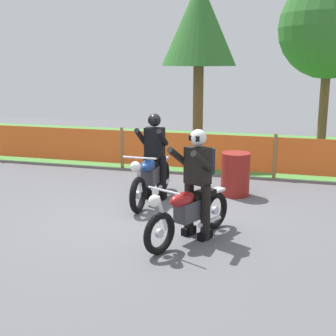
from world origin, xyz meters
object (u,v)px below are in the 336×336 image
(rider_trailing, at_px, (198,177))
(motorcycle_lead, at_px, (151,177))
(motorcycle_trailing, at_px, (189,212))
(oil_drum, at_px, (235,174))
(rider_lead, at_px, (155,151))

(rider_trailing, bearing_deg, motorcycle_lead, -116.11)
(motorcycle_trailing, bearing_deg, motorcycle_lead, -121.30)
(motorcycle_lead, relative_size, oil_drum, 2.42)
(motorcycle_lead, xyz_separation_m, oil_drum, (1.51, 0.88, -0.05))
(motorcycle_lead, bearing_deg, oil_drum, 121.52)
(rider_lead, distance_m, oil_drum, 1.71)
(motorcycle_lead, relative_size, rider_lead, 1.26)
(rider_lead, height_order, rider_trailing, same)
(motorcycle_lead, xyz_separation_m, rider_lead, (0.00, 0.23, 0.46))
(oil_drum, bearing_deg, rider_trailing, -95.84)
(rider_trailing, distance_m, oil_drum, 2.51)
(motorcycle_lead, height_order, oil_drum, motorcycle_lead)
(oil_drum, bearing_deg, motorcycle_lead, -149.72)
(motorcycle_trailing, relative_size, rider_lead, 1.08)
(motorcycle_lead, bearing_deg, rider_trailing, 39.96)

